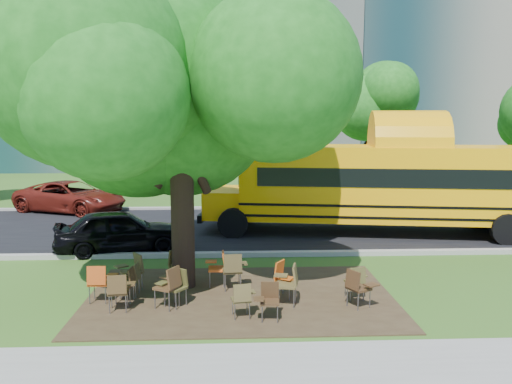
{
  "coord_description": "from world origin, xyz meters",
  "views": [
    {
      "loc": [
        0.87,
        -11.57,
        4.02
      ],
      "look_at": [
        1.57,
        4.16,
        1.8
      ],
      "focal_mm": 35.0,
      "sensor_mm": 36.0,
      "label": 1
    }
  ],
  "objects_px": {
    "chair_9": "(133,268)",
    "chair_5": "(269,297)",
    "chair_13": "(356,279)",
    "chair_6": "(289,280)",
    "chair_7": "(358,285)",
    "school_bus": "(402,184)",
    "chair_2": "(170,283)",
    "bg_car_red": "(71,197)",
    "chair_3": "(176,284)",
    "chair_8": "(133,276)",
    "main_tree": "(179,60)",
    "chair_4": "(242,297)",
    "black_car": "(120,230)",
    "chair_14": "(127,281)",
    "chair_15": "(219,265)",
    "chair_10": "(177,263)",
    "chair_1": "(100,280)",
    "chair_11": "(234,268)",
    "chair_0": "(119,289)",
    "chair_12": "(284,276)"
  },
  "relations": [
    {
      "from": "chair_8",
      "to": "chair_14",
      "type": "distance_m",
      "value": 0.38
    },
    {
      "from": "chair_8",
      "to": "bg_car_red",
      "type": "bearing_deg",
      "value": 27.72
    },
    {
      "from": "bg_car_red",
      "to": "chair_9",
      "type": "bearing_deg",
      "value": -132.98
    },
    {
      "from": "chair_4",
      "to": "chair_14",
      "type": "relative_size",
      "value": 0.97
    },
    {
      "from": "chair_8",
      "to": "bg_car_red",
      "type": "xyz_separation_m",
      "value": [
        -4.94,
        11.14,
        0.2
      ]
    },
    {
      "from": "chair_9",
      "to": "chair_5",
      "type": "bearing_deg",
      "value": -159.09
    },
    {
      "from": "chair_7",
      "to": "black_car",
      "type": "relative_size",
      "value": 0.23
    },
    {
      "from": "school_bus",
      "to": "chair_15",
      "type": "relative_size",
      "value": 15.09
    },
    {
      "from": "chair_9",
      "to": "chair_14",
      "type": "height_order",
      "value": "chair_9"
    },
    {
      "from": "main_tree",
      "to": "chair_4",
      "type": "distance_m",
      "value": 5.54
    },
    {
      "from": "chair_1",
      "to": "black_car",
      "type": "bearing_deg",
      "value": 98.77
    },
    {
      "from": "chair_4",
      "to": "chair_6",
      "type": "xyz_separation_m",
      "value": [
        1.03,
        0.7,
        0.1
      ]
    },
    {
      "from": "chair_1",
      "to": "chair_15",
      "type": "bearing_deg",
      "value": 23.81
    },
    {
      "from": "school_bus",
      "to": "chair_8",
      "type": "relative_size",
      "value": 16.48
    },
    {
      "from": "chair_2",
      "to": "chair_3",
      "type": "distance_m",
      "value": 0.18
    },
    {
      "from": "chair_6",
      "to": "chair_9",
      "type": "height_order",
      "value": "chair_6"
    },
    {
      "from": "school_bus",
      "to": "chair_2",
      "type": "height_order",
      "value": "school_bus"
    },
    {
      "from": "chair_5",
      "to": "chair_10",
      "type": "xyz_separation_m",
      "value": [
        -2.11,
        2.45,
        0.05
      ]
    },
    {
      "from": "chair_1",
      "to": "chair_12",
      "type": "distance_m",
      "value": 4.12
    },
    {
      "from": "chair_0",
      "to": "chair_3",
      "type": "height_order",
      "value": "chair_0"
    },
    {
      "from": "school_bus",
      "to": "chair_11",
      "type": "bearing_deg",
      "value": -126.97
    },
    {
      "from": "chair_5",
      "to": "chair_13",
      "type": "xyz_separation_m",
      "value": [
        2.06,
        1.06,
        0.01
      ]
    },
    {
      "from": "chair_3",
      "to": "chair_8",
      "type": "bearing_deg",
      "value": 2.87
    },
    {
      "from": "chair_2",
      "to": "chair_10",
      "type": "height_order",
      "value": "chair_2"
    },
    {
      "from": "chair_7",
      "to": "black_car",
      "type": "height_order",
      "value": "black_car"
    },
    {
      "from": "chair_5",
      "to": "chair_15",
      "type": "xyz_separation_m",
      "value": [
        -1.07,
        2.18,
        0.05
      ]
    },
    {
      "from": "chair_3",
      "to": "chair_7",
      "type": "relative_size",
      "value": 0.97
    },
    {
      "from": "chair_6",
      "to": "chair_7",
      "type": "relative_size",
      "value": 1.07
    },
    {
      "from": "chair_2",
      "to": "chair_7",
      "type": "distance_m",
      "value": 4.05
    },
    {
      "from": "main_tree",
      "to": "chair_8",
      "type": "distance_m",
      "value": 5.09
    },
    {
      "from": "chair_5",
      "to": "chair_15",
      "type": "height_order",
      "value": "chair_15"
    },
    {
      "from": "chair_4",
      "to": "chair_7",
      "type": "distance_m",
      "value": 2.53
    },
    {
      "from": "chair_2",
      "to": "chair_13",
      "type": "height_order",
      "value": "chair_2"
    },
    {
      "from": "chair_9",
      "to": "chair_10",
      "type": "xyz_separation_m",
      "value": [
        1.0,
        0.47,
        -0.02
      ]
    },
    {
      "from": "school_bus",
      "to": "chair_12",
      "type": "relative_size",
      "value": 15.41
    },
    {
      "from": "chair_1",
      "to": "chair_15",
      "type": "height_order",
      "value": "chair_1"
    },
    {
      "from": "chair_14",
      "to": "black_car",
      "type": "distance_m",
      "value": 4.67
    },
    {
      "from": "chair_4",
      "to": "chair_10",
      "type": "relative_size",
      "value": 0.9
    },
    {
      "from": "chair_9",
      "to": "chair_6",
      "type": "bearing_deg",
      "value": -144.88
    },
    {
      "from": "chair_10",
      "to": "chair_5",
      "type": "bearing_deg",
      "value": 74.71
    },
    {
      "from": "chair_3",
      "to": "chair_4",
      "type": "distance_m",
      "value": 1.64
    },
    {
      "from": "chair_10",
      "to": "chair_7",
      "type": "bearing_deg",
      "value": 98.66
    },
    {
      "from": "main_tree",
      "to": "chair_0",
      "type": "xyz_separation_m",
      "value": [
        -1.2,
        -1.59,
        -4.9
      ]
    },
    {
      "from": "chair_8",
      "to": "black_car",
      "type": "height_order",
      "value": "black_car"
    },
    {
      "from": "chair_8",
      "to": "chair_12",
      "type": "xyz_separation_m",
      "value": [
        3.48,
        -0.26,
        0.03
      ]
    },
    {
      "from": "chair_5",
      "to": "chair_9",
      "type": "height_order",
      "value": "chair_9"
    },
    {
      "from": "chair_6",
      "to": "chair_7",
      "type": "bearing_deg",
      "value": -88.19
    },
    {
      "from": "chair_1",
      "to": "chair_4",
      "type": "height_order",
      "value": "chair_1"
    },
    {
      "from": "chair_5",
      "to": "chair_9",
      "type": "distance_m",
      "value": 3.69
    },
    {
      "from": "main_tree",
      "to": "chair_5",
      "type": "bearing_deg",
      "value": -48.02
    }
  ]
}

